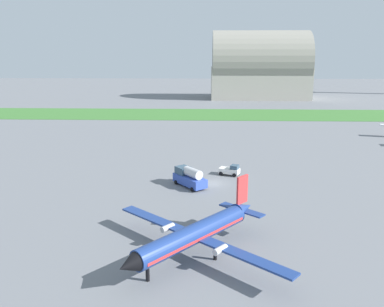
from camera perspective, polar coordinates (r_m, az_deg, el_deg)
ground_plane at (r=67.12m, az=2.94°, el=-4.30°), size 600.00×600.00×0.00m
grass_taxiway_strip at (r=144.51m, az=2.55°, el=5.65°), size 360.00×28.00×0.08m
airplane_foreground_turboprop at (r=43.17m, az=0.59°, el=-11.34°), size 18.96×17.04×7.12m
pushback_tug_near_gate at (r=71.60m, az=5.51°, el=-2.40°), size 4.01×3.10×1.95m
fuel_truck_by_runway at (r=65.12m, az=-0.37°, el=-3.41°), size 5.93×6.58×3.29m
hangar_distant at (r=201.43m, az=9.65°, el=11.97°), size 46.88×29.28×32.39m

